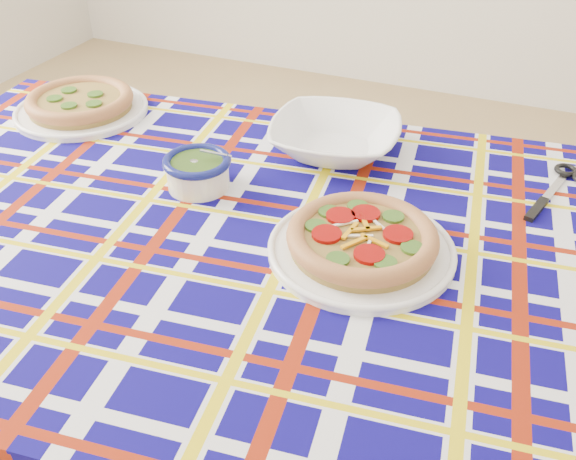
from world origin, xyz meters
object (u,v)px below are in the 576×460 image
at_px(pesto_bowl, 198,169).
at_px(dining_table, 253,267).
at_px(main_focaccia_plate, 362,238).
at_px(serving_bowl, 335,137).

bearing_deg(pesto_bowl, dining_table, -31.59).
distance_m(main_focaccia_plate, serving_bowl, 0.35).
xyz_separation_m(pesto_bowl, serving_bowl, (0.19, 0.23, -0.01)).
bearing_deg(dining_table, main_focaccia_plate, -1.85).
distance_m(dining_table, pesto_bowl, 0.22).
height_order(dining_table, pesto_bowl, pesto_bowl).
bearing_deg(main_focaccia_plate, pesto_bowl, 166.96).
bearing_deg(main_focaccia_plate, serving_bowl, 116.62).
xyz_separation_m(main_focaccia_plate, serving_bowl, (-0.16, 0.31, 0.00)).
distance_m(dining_table, main_focaccia_plate, 0.22).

